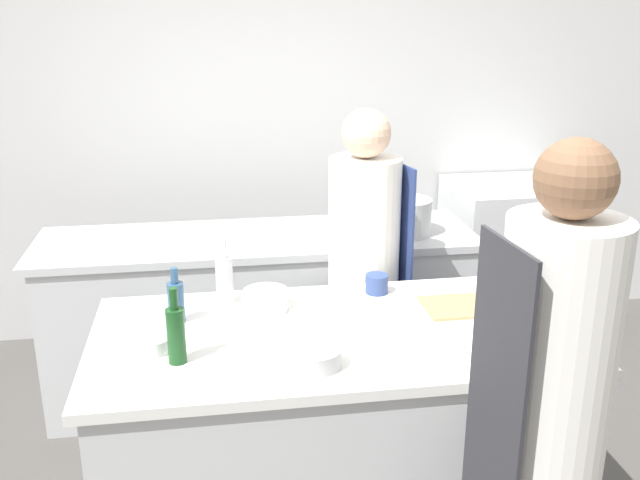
{
  "coord_description": "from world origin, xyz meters",
  "views": [
    {
      "loc": [
        -0.44,
        -2.43,
        2.12
      ],
      "look_at": [
        0.0,
        0.35,
        1.18
      ],
      "focal_mm": 40.0,
      "sensor_mm": 36.0,
      "label": 1
    }
  ],
  "objects_px": {
    "bottle_wine": "(176,333)",
    "bowl_prep_small": "(150,343)",
    "chef_at_stove": "(364,281)",
    "cup": "(377,284)",
    "stockpot": "(405,216)",
    "oven_range": "(506,260)",
    "bowl_mixing_large": "(266,300)",
    "chef_at_prep_near": "(544,440)",
    "bottle_olive_oil": "(224,278)",
    "bowl_ceramic_blue": "(315,357)",
    "bottle_vinegar": "(176,301)"
  },
  "relations": [
    {
      "from": "oven_range",
      "to": "bottle_vinegar",
      "type": "bearing_deg",
      "value": -142.74
    },
    {
      "from": "oven_range",
      "to": "stockpot",
      "type": "height_order",
      "value": "stockpot"
    },
    {
      "from": "oven_range",
      "to": "bottle_wine",
      "type": "distance_m",
      "value": 2.84
    },
    {
      "from": "stockpot",
      "to": "bottle_wine",
      "type": "bearing_deg",
      "value": -132.06
    },
    {
      "from": "bottle_olive_oil",
      "to": "stockpot",
      "type": "distance_m",
      "value": 1.27
    },
    {
      "from": "bowl_mixing_large",
      "to": "chef_at_stove",
      "type": "bearing_deg",
      "value": 41.83
    },
    {
      "from": "bowl_ceramic_blue",
      "to": "chef_at_stove",
      "type": "bearing_deg",
      "value": 68.18
    },
    {
      "from": "oven_range",
      "to": "bottle_vinegar",
      "type": "distance_m",
      "value": 2.63
    },
    {
      "from": "chef_at_prep_near",
      "to": "bottle_olive_oil",
      "type": "bearing_deg",
      "value": 34.48
    },
    {
      "from": "bowl_mixing_large",
      "to": "oven_range",
      "type": "bearing_deg",
      "value": 41.42
    },
    {
      "from": "bottle_vinegar",
      "to": "bowl_mixing_large",
      "type": "relative_size",
      "value": 1.22
    },
    {
      "from": "chef_at_stove",
      "to": "cup",
      "type": "bearing_deg",
      "value": -15.26
    },
    {
      "from": "stockpot",
      "to": "bowl_prep_small",
      "type": "bearing_deg",
      "value": -136.92
    },
    {
      "from": "bottle_wine",
      "to": "cup",
      "type": "distance_m",
      "value": 0.97
    },
    {
      "from": "chef_at_stove",
      "to": "cup",
      "type": "xyz_separation_m",
      "value": [
        -0.02,
        -0.35,
        0.13
      ]
    },
    {
      "from": "oven_range",
      "to": "bowl_ceramic_blue",
      "type": "relative_size",
      "value": 5.48
    },
    {
      "from": "oven_range",
      "to": "chef_at_prep_near",
      "type": "distance_m",
      "value": 2.72
    },
    {
      "from": "chef_at_stove",
      "to": "bottle_vinegar",
      "type": "distance_m",
      "value": 1.02
    },
    {
      "from": "bowl_mixing_large",
      "to": "bowl_ceramic_blue",
      "type": "relative_size",
      "value": 0.99
    },
    {
      "from": "chef_at_stove",
      "to": "stockpot",
      "type": "distance_m",
      "value": 0.57
    },
    {
      "from": "oven_range",
      "to": "bottle_olive_oil",
      "type": "relative_size",
      "value": 3.72
    },
    {
      "from": "chef_at_stove",
      "to": "stockpot",
      "type": "height_order",
      "value": "chef_at_stove"
    },
    {
      "from": "bottle_vinegar",
      "to": "bottle_wine",
      "type": "xyz_separation_m",
      "value": [
        0.01,
        -0.34,
        0.02
      ]
    },
    {
      "from": "chef_at_stove",
      "to": "bowl_mixing_large",
      "type": "distance_m",
      "value": 0.69
    },
    {
      "from": "bottle_wine",
      "to": "bowl_ceramic_blue",
      "type": "distance_m",
      "value": 0.48
    },
    {
      "from": "oven_range",
      "to": "chef_at_stove",
      "type": "relative_size",
      "value": 0.61
    },
    {
      "from": "bottle_olive_oil",
      "to": "bowl_ceramic_blue",
      "type": "relative_size",
      "value": 1.48
    },
    {
      "from": "chef_at_stove",
      "to": "stockpot",
      "type": "relative_size",
      "value": 5.86
    },
    {
      "from": "bowl_mixing_large",
      "to": "bowl_prep_small",
      "type": "xyz_separation_m",
      "value": [
        -0.44,
        -0.29,
        -0.01
      ]
    },
    {
      "from": "oven_range",
      "to": "bottle_wine",
      "type": "relative_size",
      "value": 3.69
    },
    {
      "from": "cup",
      "to": "bottle_wine",
      "type": "bearing_deg",
      "value": -148.67
    },
    {
      "from": "bottle_vinegar",
      "to": "bowl_ceramic_blue",
      "type": "height_order",
      "value": "bottle_vinegar"
    },
    {
      "from": "bowl_prep_small",
      "to": "bowl_ceramic_blue",
      "type": "height_order",
      "value": "bowl_ceramic_blue"
    },
    {
      "from": "cup",
      "to": "bowl_mixing_large",
      "type": "bearing_deg",
      "value": -167.84
    },
    {
      "from": "chef_at_stove",
      "to": "bowl_ceramic_blue",
      "type": "bearing_deg",
      "value": -33.56
    },
    {
      "from": "chef_at_prep_near",
      "to": "bowl_ceramic_blue",
      "type": "distance_m",
      "value": 0.79
    },
    {
      "from": "bottle_olive_oil",
      "to": "chef_at_stove",
      "type": "bearing_deg",
      "value": 28.03
    },
    {
      "from": "bowl_mixing_large",
      "to": "stockpot",
      "type": "distance_m",
      "value": 1.22
    },
    {
      "from": "chef_at_stove",
      "to": "cup",
      "type": "distance_m",
      "value": 0.37
    },
    {
      "from": "bowl_mixing_large",
      "to": "cup",
      "type": "distance_m",
      "value": 0.5
    },
    {
      "from": "chef_at_prep_near",
      "to": "cup",
      "type": "xyz_separation_m",
      "value": [
        -0.24,
        1.12,
        0.06
      ]
    },
    {
      "from": "bottle_olive_oil",
      "to": "bowl_prep_small",
      "type": "height_order",
      "value": "bottle_olive_oil"
    },
    {
      "from": "chef_at_prep_near",
      "to": "chef_at_stove",
      "type": "xyz_separation_m",
      "value": [
        -0.22,
        1.47,
        -0.07
      ]
    },
    {
      "from": "oven_range",
      "to": "bottle_olive_oil",
      "type": "height_order",
      "value": "bottle_olive_oil"
    },
    {
      "from": "bowl_prep_small",
      "to": "stockpot",
      "type": "bearing_deg",
      "value": 43.08
    },
    {
      "from": "oven_range",
      "to": "chef_at_stove",
      "type": "distance_m",
      "value": 1.62
    },
    {
      "from": "bottle_olive_oil",
      "to": "bowl_mixing_large",
      "type": "xyz_separation_m",
      "value": [
        0.16,
        -0.1,
        -0.07
      ]
    },
    {
      "from": "bowl_prep_small",
      "to": "cup",
      "type": "distance_m",
      "value": 1.01
    },
    {
      "from": "bottle_wine",
      "to": "bowl_prep_small",
      "type": "xyz_separation_m",
      "value": [
        -0.1,
        0.11,
        -0.08
      ]
    },
    {
      "from": "bottle_olive_oil",
      "to": "bowl_ceramic_blue",
      "type": "height_order",
      "value": "bottle_olive_oil"
    }
  ]
}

